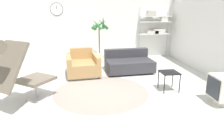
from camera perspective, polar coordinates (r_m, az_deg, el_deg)
The scene contains 9 objects.
ground_plane at distance 4.64m, azimuth -3.73°, elevation -7.03°, with size 12.00×12.00×0.00m, color silver.
wall_back at distance 7.16m, azimuth -5.96°, elevation 12.09°, with size 12.00×0.09×2.80m.
round_rug at distance 4.36m, azimuth -3.15°, elevation -8.46°, with size 2.03×2.03×0.01m.
lounge_chair at distance 3.86m, azimuth -26.17°, elevation -1.31°, with size 1.15×1.28×1.28m.
armchair_red at distance 5.42m, azimuth -8.40°, elevation -1.01°, with size 0.93×0.99×0.69m.
couch_low at distance 5.71m, azimuth 4.77°, elevation -0.47°, with size 1.33×0.92×0.61m.
side_table at distance 4.49m, azimuth 16.04°, elevation -3.35°, with size 0.38×0.38×0.42m.
potted_plant at distance 6.62m, azimuth -3.60°, elevation 5.09°, with size 0.58×0.64×1.54m.
shelf_unit at distance 7.43m, azimuth 12.40°, elevation 10.34°, with size 1.14×0.28×1.82m.
Camera 1 is at (-0.35, -4.30, 1.71)m, focal length 32.00 mm.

